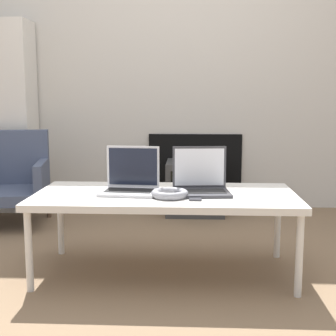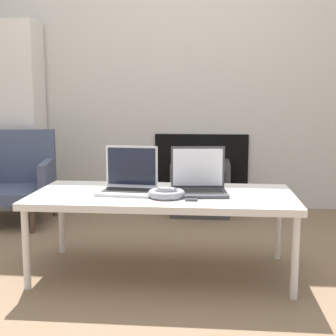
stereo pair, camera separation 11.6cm
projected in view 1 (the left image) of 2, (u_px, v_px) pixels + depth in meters
ground_plane at (163, 287)px, 2.37m from camera, size 14.00×14.00×0.00m
wall_back at (176, 57)px, 3.96m from camera, size 7.00×0.08×2.60m
table at (165, 199)px, 2.50m from camera, size 1.39×0.64×0.44m
laptop_left at (131, 182)px, 2.52m from camera, size 0.31×0.26×0.24m
laptop_right at (201, 183)px, 2.50m from camera, size 0.31×0.26×0.24m
headphones at (170, 194)px, 2.39m from camera, size 0.19×0.19×0.04m
phone at (195, 197)px, 2.37m from camera, size 0.06×0.15×0.01m
tv at (195, 187)px, 3.85m from camera, size 0.47×0.44×0.43m
armchair at (8, 176)px, 3.55m from camera, size 0.68×0.68×0.70m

